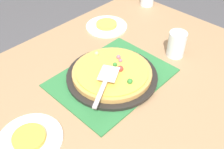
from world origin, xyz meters
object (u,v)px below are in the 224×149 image
at_px(served_slice_left, 29,138).
at_px(plate_far_right, 107,26).
at_px(pizza_server, 105,82).
at_px(pizza_pan, 112,76).
at_px(cup_near, 177,44).
at_px(pizza, 112,72).
at_px(plate_near_left, 30,140).
at_px(served_slice_right, 107,24).

bearing_deg(served_slice_left, plate_far_right, 25.04).
bearing_deg(pizza_server, plate_far_right, 44.22).
height_order(plate_far_right, pizza_server, pizza_server).
relative_size(pizza_pan, cup_near, 3.17).
bearing_deg(pizza_server, served_slice_left, 174.84).
bearing_deg(cup_near, pizza_pan, 162.71).
height_order(pizza, plate_far_right, pizza).
height_order(plate_near_left, served_slice_left, served_slice_left).
relative_size(plate_near_left, served_slice_right, 2.00).
distance_m(pizza_pan, plate_far_right, 0.41).
height_order(plate_far_right, cup_near, cup_near).
xyz_separation_m(served_slice_left, cup_near, (0.73, -0.08, 0.04)).
height_order(pizza_pan, plate_near_left, pizza_pan).
distance_m(plate_near_left, served_slice_left, 0.01).
distance_m(plate_near_left, cup_near, 0.74).
height_order(plate_far_right, served_slice_left, served_slice_left).
relative_size(pizza, plate_far_right, 1.50).
bearing_deg(pizza_pan, served_slice_left, -177.53).
height_order(pizza_pan, served_slice_left, served_slice_left).
distance_m(pizza, served_slice_left, 0.41).
relative_size(pizza, served_slice_left, 3.00).
bearing_deg(served_slice_left, pizza_pan, 2.47).
bearing_deg(served_slice_right, cup_near, -83.63).
relative_size(served_slice_left, served_slice_right, 1.00).
bearing_deg(plate_near_left, pizza, 2.43).
height_order(pizza, cup_near, cup_near).
bearing_deg(plate_far_right, served_slice_left, -154.96).
relative_size(pizza_pan, plate_near_left, 1.73).
height_order(plate_near_left, served_slice_right, served_slice_right).
relative_size(pizza_pan, pizza_server, 1.71).
xyz_separation_m(served_slice_right, pizza_server, (-0.36, -0.35, 0.05)).
distance_m(plate_near_left, plate_far_right, 0.76).
xyz_separation_m(served_slice_left, served_slice_right, (0.69, 0.32, 0.00)).
height_order(pizza, plate_near_left, pizza).
xyz_separation_m(pizza, plate_far_right, (0.27, 0.30, -0.03)).
bearing_deg(served_slice_right, plate_far_right, 0.00).
distance_m(pizza_pan, pizza, 0.02).
relative_size(pizza_pan, served_slice_left, 3.45).
relative_size(served_slice_right, pizza_server, 0.50).
bearing_deg(pizza, plate_near_left, -177.57).
bearing_deg(cup_near, served_slice_left, 173.64).
bearing_deg(pizza, plate_far_right, 47.90).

